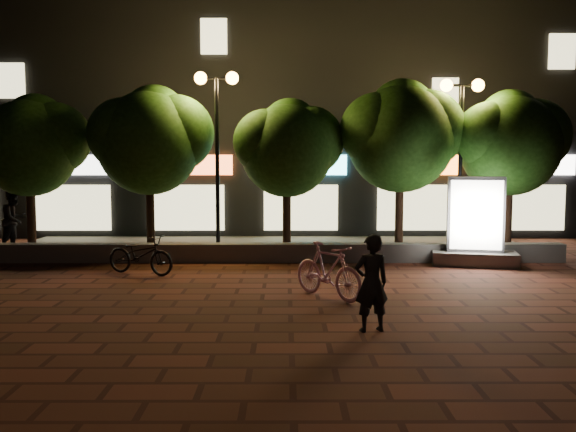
{
  "coord_description": "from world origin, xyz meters",
  "views": [
    {
      "loc": [
        0.47,
        -12.17,
        2.71
      ],
      "look_at": [
        0.52,
        1.5,
        1.48
      ],
      "focal_mm": 37.55,
      "sensor_mm": 36.0,
      "label": 1
    }
  ],
  "objects_px": {
    "tree_far_left": "(31,142)",
    "scooter_pink": "(328,270)",
    "rider": "(371,283)",
    "tree_mid": "(289,144)",
    "ad_kiosk": "(475,229)",
    "street_lamp_right": "(461,120)",
    "street_lamp_left": "(217,115)",
    "pedestrian": "(14,220)",
    "scooter_parked": "(140,255)",
    "tree_right": "(402,132)",
    "tree_far_right": "(511,139)",
    "tree_left": "(151,136)"
  },
  "relations": [
    {
      "from": "tree_left",
      "to": "scooter_parked",
      "type": "bearing_deg",
      "value": -82.85
    },
    {
      "from": "street_lamp_left",
      "to": "scooter_pink",
      "type": "relative_size",
      "value": 2.81
    },
    {
      "from": "tree_mid",
      "to": "street_lamp_right",
      "type": "bearing_deg",
      "value": -3.04
    },
    {
      "from": "tree_left",
      "to": "street_lamp_left",
      "type": "distance_m",
      "value": 2.05
    },
    {
      "from": "scooter_parked",
      "to": "tree_left",
      "type": "bearing_deg",
      "value": 30.17
    },
    {
      "from": "street_lamp_left",
      "to": "pedestrian",
      "type": "relative_size",
      "value": 2.78
    },
    {
      "from": "pedestrian",
      "to": "tree_right",
      "type": "bearing_deg",
      "value": -71.4
    },
    {
      "from": "street_lamp_right",
      "to": "scooter_parked",
      "type": "height_order",
      "value": "street_lamp_right"
    },
    {
      "from": "street_lamp_right",
      "to": "scooter_pink",
      "type": "height_order",
      "value": "street_lamp_right"
    },
    {
      "from": "rider",
      "to": "tree_mid",
      "type": "bearing_deg",
      "value": -95.89
    },
    {
      "from": "tree_mid",
      "to": "street_lamp_left",
      "type": "xyz_separation_m",
      "value": [
        -2.05,
        -0.26,
        0.81
      ]
    },
    {
      "from": "street_lamp_right",
      "to": "pedestrian",
      "type": "bearing_deg",
      "value": 179.03
    },
    {
      "from": "ad_kiosk",
      "to": "rider",
      "type": "relative_size",
      "value": 1.48
    },
    {
      "from": "tree_mid",
      "to": "scooter_pink",
      "type": "distance_m",
      "value": 6.44
    },
    {
      "from": "tree_far_left",
      "to": "street_lamp_left",
      "type": "distance_m",
      "value": 5.5
    },
    {
      "from": "tree_left",
      "to": "street_lamp_right",
      "type": "xyz_separation_m",
      "value": [
        8.95,
        -0.26,
        0.45
      ]
    },
    {
      "from": "ad_kiosk",
      "to": "tree_mid",
      "type": "bearing_deg",
      "value": 158.13
    },
    {
      "from": "tree_far_right",
      "to": "tree_mid",
      "type": "bearing_deg",
      "value": -180.0
    },
    {
      "from": "rider",
      "to": "pedestrian",
      "type": "relative_size",
      "value": 0.84
    },
    {
      "from": "scooter_pink",
      "to": "tree_far_right",
      "type": "bearing_deg",
      "value": 5.85
    },
    {
      "from": "tree_far_left",
      "to": "tree_mid",
      "type": "relative_size",
      "value": 1.03
    },
    {
      "from": "tree_left",
      "to": "tree_far_right",
      "type": "relative_size",
      "value": 1.03
    },
    {
      "from": "street_lamp_left",
      "to": "rider",
      "type": "xyz_separation_m",
      "value": [
        3.34,
        -7.93,
        -3.24
      ]
    },
    {
      "from": "street_lamp_left",
      "to": "rider",
      "type": "distance_m",
      "value": 9.19
    },
    {
      "from": "tree_right",
      "to": "tree_far_right",
      "type": "bearing_deg",
      "value": -0.0
    },
    {
      "from": "tree_far_left",
      "to": "street_lamp_right",
      "type": "bearing_deg",
      "value": -1.21
    },
    {
      "from": "street_lamp_left",
      "to": "pedestrian",
      "type": "bearing_deg",
      "value": 177.9
    },
    {
      "from": "tree_far_left",
      "to": "street_lamp_left",
      "type": "xyz_separation_m",
      "value": [
        5.45,
        -0.26,
        0.74
      ]
    },
    {
      "from": "scooter_pink",
      "to": "tree_far_left",
      "type": "bearing_deg",
      "value": 105.3
    },
    {
      "from": "scooter_pink",
      "to": "scooter_parked",
      "type": "distance_m",
      "value": 5.04
    },
    {
      "from": "tree_far_left",
      "to": "tree_mid",
      "type": "distance_m",
      "value": 7.5
    },
    {
      "from": "tree_mid",
      "to": "rider",
      "type": "height_order",
      "value": "tree_mid"
    },
    {
      "from": "scooter_parked",
      "to": "tree_right",
      "type": "bearing_deg",
      "value": -41.6
    },
    {
      "from": "ad_kiosk",
      "to": "rider",
      "type": "bearing_deg",
      "value": -120.06
    },
    {
      "from": "tree_far_left",
      "to": "scooter_parked",
      "type": "bearing_deg",
      "value": -39.88
    },
    {
      "from": "tree_right",
      "to": "scooter_pink",
      "type": "distance_m",
      "value": 7.03
    },
    {
      "from": "street_lamp_right",
      "to": "scooter_parked",
      "type": "relative_size",
      "value": 2.73
    },
    {
      "from": "tree_far_right",
      "to": "scooter_pink",
      "type": "distance_m",
      "value": 8.65
    },
    {
      "from": "tree_far_right",
      "to": "rider",
      "type": "relative_size",
      "value": 3.04
    },
    {
      "from": "street_lamp_left",
      "to": "pedestrian",
      "type": "distance_m",
      "value": 6.72
    },
    {
      "from": "street_lamp_left",
      "to": "scooter_parked",
      "type": "relative_size",
      "value": 2.84
    },
    {
      "from": "street_lamp_left",
      "to": "rider",
      "type": "height_order",
      "value": "street_lamp_left"
    },
    {
      "from": "tree_far_left",
      "to": "tree_left",
      "type": "distance_m",
      "value": 3.51
    },
    {
      "from": "scooter_pink",
      "to": "tree_left",
      "type": "bearing_deg",
      "value": 89.73
    },
    {
      "from": "tree_far_left",
      "to": "scooter_pink",
      "type": "height_order",
      "value": "tree_far_left"
    },
    {
      "from": "tree_far_left",
      "to": "tree_left",
      "type": "bearing_deg",
      "value": 0.0
    },
    {
      "from": "tree_far_right",
      "to": "street_lamp_right",
      "type": "distance_m",
      "value": 1.66
    },
    {
      "from": "tree_far_left",
      "to": "scooter_pink",
      "type": "relative_size",
      "value": 2.51
    },
    {
      "from": "scooter_pink",
      "to": "rider",
      "type": "distance_m",
      "value": 2.44
    },
    {
      "from": "tree_far_left",
      "to": "pedestrian",
      "type": "relative_size",
      "value": 2.48
    }
  ]
}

